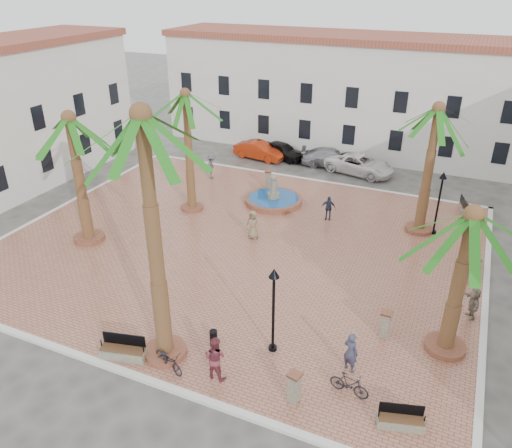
# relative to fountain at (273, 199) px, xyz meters

# --- Properties ---
(ground) EXTENTS (120.00, 120.00, 0.00)m
(ground) POSITION_rel_fountain_xyz_m (0.38, -5.96, -0.42)
(ground) COLOR #56544F
(ground) RESTS_ON ground
(plaza) EXTENTS (26.00, 22.00, 0.15)m
(plaza) POSITION_rel_fountain_xyz_m (0.38, -5.96, -0.34)
(plaza) COLOR #AD6A52
(plaza) RESTS_ON ground
(kerb_n) EXTENTS (26.30, 0.30, 0.16)m
(kerb_n) POSITION_rel_fountain_xyz_m (0.38, 5.04, -0.34)
(kerb_n) COLOR silver
(kerb_n) RESTS_ON ground
(kerb_s) EXTENTS (26.30, 0.30, 0.16)m
(kerb_s) POSITION_rel_fountain_xyz_m (0.38, -16.96, -0.34)
(kerb_s) COLOR silver
(kerb_s) RESTS_ON ground
(kerb_e) EXTENTS (0.30, 22.30, 0.16)m
(kerb_e) POSITION_rel_fountain_xyz_m (13.38, -5.96, -0.34)
(kerb_e) COLOR silver
(kerb_e) RESTS_ON ground
(kerb_w) EXTENTS (0.30, 22.30, 0.16)m
(kerb_w) POSITION_rel_fountain_xyz_m (-12.62, -5.96, -0.34)
(kerb_w) COLOR silver
(kerb_w) RESTS_ON ground
(building_north) EXTENTS (30.40, 7.40, 9.50)m
(building_north) POSITION_rel_fountain_xyz_m (0.38, 14.03, 4.35)
(building_north) COLOR silver
(building_north) RESTS_ON ground
(fountain) EXTENTS (3.84, 3.84, 1.98)m
(fountain) POSITION_rel_fountain_xyz_m (0.00, 0.00, 0.00)
(fountain) COLOR brown
(fountain) RESTS_ON plaza
(palm_nw) EXTENTS (4.69, 4.69, 7.81)m
(palm_nw) POSITION_rel_fountain_xyz_m (-4.48, -3.04, 6.41)
(palm_nw) COLOR brown
(palm_nw) RESTS_ON plaza
(palm_sw) EXTENTS (5.66, 5.66, 7.57)m
(palm_sw) POSITION_rel_fountain_xyz_m (-7.78, -9.11, 6.01)
(palm_sw) COLOR brown
(palm_sw) RESTS_ON plaza
(palm_s) EXTENTS (5.58, 5.58, 10.23)m
(palm_s) POSITION_rel_fountain_xyz_m (1.60, -15.48, 8.57)
(palm_s) COLOR brown
(palm_s) RESTS_ON plaza
(palm_e) EXTENTS (5.43, 5.43, 6.54)m
(palm_e) POSITION_rel_fountain_xyz_m (11.93, -10.56, 5.06)
(palm_e) COLOR brown
(palm_e) RESTS_ON plaza
(palm_ne) EXTENTS (5.30, 5.30, 7.74)m
(palm_ne) POSITION_rel_fountain_xyz_m (9.47, -0.16, 6.24)
(palm_ne) COLOR brown
(palm_ne) RESTS_ON plaza
(bench_s) EXTENTS (1.97, 1.00, 1.00)m
(bench_s) POSITION_rel_fountain_xyz_m (0.16, -16.34, 0.01)
(bench_s) COLOR gray
(bench_s) RESTS_ON plaza
(bench_se) EXTENTS (1.67, 0.90, 0.84)m
(bench_se) POSITION_rel_fountain_xyz_m (10.92, -15.30, -0.03)
(bench_se) COLOR gray
(bench_se) RESTS_ON plaza
(bench_e) EXTENTS (1.02, 2.06, 1.04)m
(bench_e) POSITION_rel_fountain_xyz_m (12.57, -4.03, 0.02)
(bench_e) COLOR gray
(bench_e) RESTS_ON plaza
(bench_ne) EXTENTS (1.00, 1.87, 0.94)m
(bench_ne) POSITION_rel_fountain_xyz_m (11.87, 3.58, -0.00)
(bench_ne) COLOR gray
(bench_ne) RESTS_ON plaza
(lamppost_s) EXTENTS (0.43, 0.43, 3.92)m
(lamppost_s) POSITION_rel_fountain_xyz_m (5.47, -13.48, 2.38)
(lamppost_s) COLOR black
(lamppost_s) RESTS_ON plaza
(lamppost_e) EXTENTS (0.42, 0.42, 3.88)m
(lamppost_e) POSITION_rel_fountain_xyz_m (10.32, -0.19, 2.36)
(lamppost_e) COLOR black
(lamppost_e) RESTS_ON plaza
(bollard_se) EXTENTS (0.55, 0.55, 1.29)m
(bollard_se) POSITION_rel_fountain_xyz_m (7.20, -15.71, 0.40)
(bollard_se) COLOR gray
(bollard_se) RESTS_ON plaza
(bollard_n) EXTENTS (0.57, 0.57, 1.35)m
(bollard_n) POSITION_rel_fountain_xyz_m (-1.27, 2.13, 0.43)
(bollard_n) COLOR gray
(bollard_n) RESTS_ON plaza
(bollard_e) EXTENTS (0.46, 0.46, 1.25)m
(bollard_e) POSITION_rel_fountain_xyz_m (9.48, -10.76, 0.38)
(bollard_e) COLOR gray
(bollard_e) RESTS_ON plaza
(litter_bin) EXTENTS (0.33, 0.33, 0.63)m
(litter_bin) POSITION_rel_fountain_xyz_m (3.07, -14.12, 0.05)
(litter_bin) COLOR black
(litter_bin) RESTS_ON plaza
(cyclist_a) EXTENTS (0.75, 0.62, 1.75)m
(cyclist_a) POSITION_rel_fountain_xyz_m (8.63, -13.34, 0.60)
(cyclist_a) COLOR #373952
(cyclist_a) RESTS_ON plaza
(bicycle_a) EXTENTS (1.76, 1.13, 0.87)m
(bicycle_a) POSITION_rel_fountain_xyz_m (2.18, -16.13, 0.17)
(bicycle_a) COLOR black
(bicycle_a) RESTS_ON plaza
(cyclist_b) EXTENTS (0.93, 0.74, 1.85)m
(cyclist_b) POSITION_rel_fountain_xyz_m (4.05, -15.77, 0.65)
(cyclist_b) COLOR brown
(cyclist_b) RESTS_ON plaza
(bicycle_b) EXTENTS (1.56, 0.63, 0.91)m
(bicycle_b) POSITION_rel_fountain_xyz_m (8.93, -14.57, 0.19)
(bicycle_b) COLOR black
(bicycle_b) RESTS_ON plaza
(pedestrian_fountain_a) EXTENTS (0.86, 0.57, 1.72)m
(pedestrian_fountain_a) POSITION_rel_fountain_xyz_m (0.78, -5.05, 0.59)
(pedestrian_fountain_a) COLOR #806D51
(pedestrian_fountain_a) RESTS_ON plaza
(pedestrian_fountain_b) EXTENTS (0.96, 0.52, 1.55)m
(pedestrian_fountain_b) POSITION_rel_fountain_xyz_m (4.04, -0.90, 0.50)
(pedestrian_fountain_b) COLOR #2F3750
(pedestrian_fountain_b) RESTS_ON plaza
(pedestrian_north) EXTENTS (1.11, 1.39, 1.89)m
(pedestrian_north) POSITION_rel_fountain_xyz_m (-5.87, 2.24, 0.67)
(pedestrian_north) COLOR #4E4E53
(pedestrian_north) RESTS_ON plaza
(pedestrian_east) EXTENTS (0.92, 1.51, 1.55)m
(pedestrian_east) POSITION_rel_fountain_xyz_m (12.78, -7.89, 0.50)
(pedestrian_east) COLOR gray
(pedestrian_east) RESTS_ON plaza
(car_black) EXTENTS (4.41, 2.67, 1.41)m
(car_black) POSITION_rel_fountain_xyz_m (-2.85, 8.84, 0.28)
(car_black) COLOR black
(car_black) RESTS_ON ground
(car_red) EXTENTS (4.52, 2.09, 1.44)m
(car_red) POSITION_rel_fountain_xyz_m (-4.54, 8.04, 0.30)
(car_red) COLOR #AA2A0C
(car_red) RESTS_ON ground
(car_silver) EXTENTS (5.15, 3.14, 1.39)m
(car_silver) POSITION_rel_fountain_xyz_m (1.41, 8.86, 0.28)
(car_silver) COLOR #97969E
(car_silver) RESTS_ON ground
(car_white) EXTENTS (5.73, 3.54, 1.48)m
(car_white) POSITION_rel_fountain_xyz_m (3.86, 8.08, 0.32)
(car_white) COLOR white
(car_white) RESTS_ON ground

